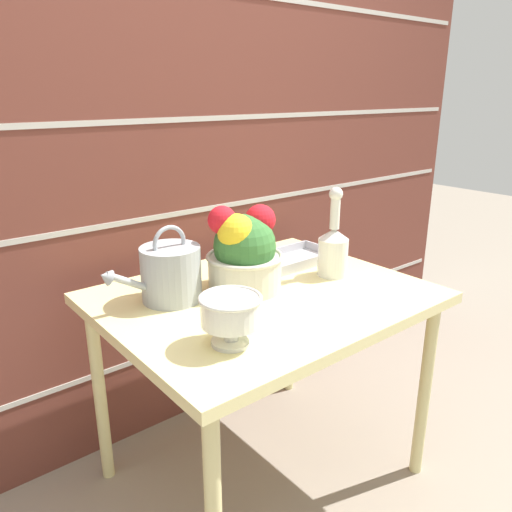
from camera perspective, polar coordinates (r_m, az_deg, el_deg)
ground_plane at (r=2.08m, az=0.79°, el=-23.44°), size 12.00×12.00×0.00m
brick_wall at (r=2.02m, az=-9.31°, el=10.06°), size 3.60×0.08×2.20m
patio_table at (r=1.71m, az=0.89°, el=-6.50°), size 1.04×0.84×0.74m
watering_can at (r=1.61m, az=-9.79°, el=-1.91°), size 0.34×0.19×0.25m
crystal_pedestal_bowl at (r=1.32m, az=-2.92°, el=-6.49°), size 0.17×0.17×0.14m
flower_planter at (r=1.66m, az=-1.38°, el=0.47°), size 0.26×0.26×0.29m
glass_decanter at (r=1.82m, az=8.82°, el=1.01°), size 0.11×0.11×0.33m
wire_tray at (r=1.97m, az=4.38°, el=-0.41°), size 0.31×0.19×0.04m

